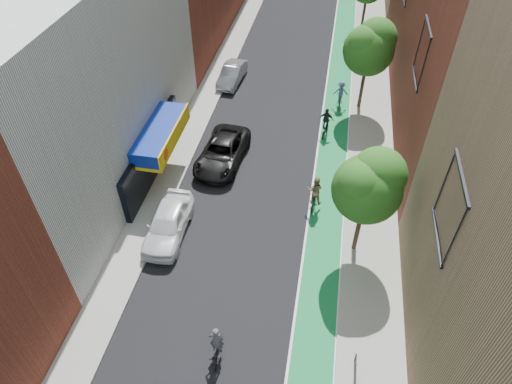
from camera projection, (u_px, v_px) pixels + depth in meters
The scene contains 13 objects.
bike_lane at pixel (338, 92), 36.05m from camera, with size 2.00×68.00×0.01m, color #157837.
sidewalk_left at pixel (216, 80), 37.31m from camera, with size 2.00×68.00×0.15m, color gray.
sidewalk_right at pixel (371, 94), 35.68m from camera, with size 3.00×68.00×0.15m, color gray.
building_left_white at pixel (69, 83), 25.31m from camera, with size 8.00×20.00×12.00m, color silver.
tree_near at pixel (369, 185), 21.21m from camera, with size 3.40×3.36×6.42m.
tree_mid at pixel (370, 46), 31.07m from camera, with size 3.55×3.53×6.74m.
parked_car_white at pixel (168, 223), 24.67m from camera, with size 1.93×4.80×1.63m, color white.
parked_car_black at pixel (222, 152), 29.24m from camera, with size 2.56×5.55×1.54m, color black.
parked_car_silver at pixel (232, 74), 36.71m from camera, with size 1.48×4.23×1.39m, color #909498.
cyclist_lead at pixel (217, 347), 19.56m from camera, with size 0.77×1.79×2.04m.
cyclist_lane_near at pixel (315, 194), 26.10m from camera, with size 0.95×1.68×2.17m.
cyclist_lane_mid at pixel (326, 125), 31.49m from camera, with size 1.01×1.78×1.98m.
cyclist_lane_far at pixel (340, 95), 34.01m from camera, with size 1.08×1.54×1.99m.
Camera 1 is at (3.29, -6.34, 18.95)m, focal length 32.00 mm.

